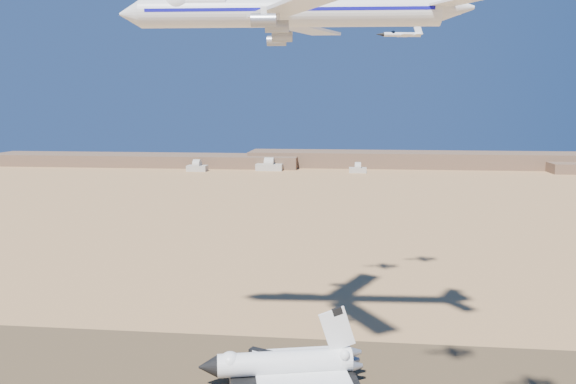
# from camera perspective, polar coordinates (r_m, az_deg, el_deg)

# --- Properties ---
(ground) EXTENTS (1200.00, 1200.00, 0.00)m
(ground) POSITION_cam_1_polar(r_m,az_deg,el_deg) (164.88, -5.18, -17.84)
(ground) COLOR #A87A4A
(ground) RESTS_ON ground
(runway) EXTENTS (600.00, 50.00, 0.06)m
(runway) POSITION_cam_1_polar(r_m,az_deg,el_deg) (164.86, -5.18, -17.83)
(runway) COLOR brown
(runway) RESTS_ON ground
(ridgeline) EXTENTS (960.00, 90.00, 18.00)m
(ridgeline) POSITION_cam_1_polar(r_m,az_deg,el_deg) (675.79, 9.19, 3.10)
(ridgeline) COLOR brown
(ridgeline) RESTS_ON ground
(hangars) EXTENTS (200.50, 29.50, 30.00)m
(hangars) POSITION_cam_1_polar(r_m,az_deg,el_deg) (633.55, -2.36, 2.57)
(hangars) COLOR #A8A394
(hangars) RESTS_ON ground
(shuttle) EXTENTS (43.56, 33.15, 21.39)m
(shuttle) POSITION_cam_1_polar(r_m,az_deg,el_deg) (155.38, -0.45, -17.19)
(shuttle) COLOR white
(shuttle) RESTS_ON runway
(carrier_747) EXTENTS (87.76, 68.03, 21.89)m
(carrier_747) POSITION_cam_1_polar(r_m,az_deg,el_deg) (145.32, -1.02, 17.76)
(carrier_747) COLOR white
(chase_jet_c) EXTENTS (16.42, 8.93, 4.09)m
(chase_jet_c) POSITION_cam_1_polar(r_m,az_deg,el_deg) (187.15, 5.42, 17.20)
(chase_jet_c) COLOR white
(chase_jet_d) EXTENTS (16.13, 9.11, 4.06)m
(chase_jet_d) POSITION_cam_1_polar(r_m,az_deg,el_deg) (203.76, 11.43, 15.42)
(chase_jet_d) COLOR white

